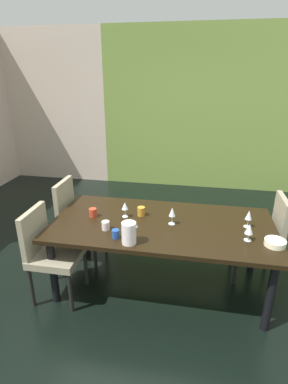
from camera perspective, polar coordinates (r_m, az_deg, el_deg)
The scene contains 17 objects.
ground_plane at distance 3.46m, azimuth -3.51°, elevation -14.59°, with size 6.22×5.79×0.02m, color black.
back_panel_interior at distance 6.24m, azimuth -16.75°, elevation 15.08°, with size 2.05×0.10×2.81m, color beige.
garden_window_panel at distance 5.59m, azimuth 14.14°, elevation 14.65°, with size 4.16×0.10×2.81m, color olive.
dining_table at distance 2.89m, azimuth 3.42°, elevation -7.07°, with size 2.10×1.04×0.71m.
chair_right_far at distance 3.31m, azimuth 22.00°, elevation -7.30°, with size 0.44×0.44×0.92m.
chair_left_far at distance 3.48m, azimuth -12.82°, elevation -4.56°, with size 0.44×0.44×0.94m.
chair_left_near at distance 2.97m, azimuth -17.65°, elevation -10.29°, with size 0.44×0.44×0.90m.
wine_glass_rear at distance 2.68m, azimuth 19.40°, elevation -6.72°, with size 0.07×0.07×0.16m.
wine_glass_east at distance 2.90m, azimuth 19.33°, elevation -4.28°, with size 0.07×0.07×0.17m.
wine_glass_near_shelf at distance 2.80m, azimuth 5.39°, elevation -3.91°, with size 0.06×0.06×0.17m.
wine_glass_front at distance 2.93m, azimuth -3.65°, elevation -2.77°, with size 0.06×0.06×0.15m.
serving_bowl_near_window at distance 2.72m, azimuth 23.70°, elevation -8.84°, with size 0.17×0.17×0.05m, color #F5F1C7.
cup_right at distance 3.00m, azimuth -9.71°, elevation -3.89°, with size 0.07×0.07×0.09m, color #C03A22.
cup_south at distance 2.75m, azimuth -7.31°, elevation -6.35°, with size 0.07×0.07×0.08m, color silver.
cup_west at distance 2.61m, azimuth -5.43°, elevation -7.95°, with size 0.06×0.06×0.08m, color #1F4695.
cup_corner at distance 2.98m, azimuth -0.54°, elevation -3.71°, with size 0.08×0.08×0.09m, color #BD8427.
pitcher_center at distance 2.50m, azimuth -2.87°, elevation -7.78°, with size 0.14×0.12×0.19m.
Camera 1 is at (0.71, -2.70, 2.04)m, focal length 28.00 mm.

